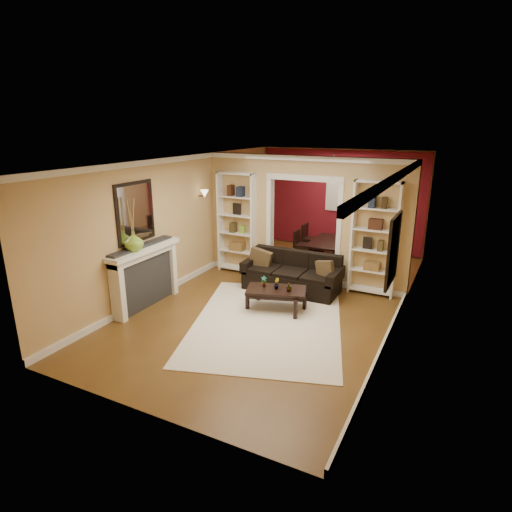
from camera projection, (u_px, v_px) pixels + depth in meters
The scene contains 30 objects.
floor at pixel (280, 298), 8.55m from camera, with size 8.00×8.00×0.00m, color brown.
ceiling at pixel (283, 160), 7.74m from camera, with size 8.00×8.00×0.00m, color white.
wall_back at pixel (341, 200), 11.56m from camera, with size 8.00×8.00×0.00m, color tan.
wall_front at pixel (138, 310), 4.73m from camera, with size 8.00×8.00×0.00m, color tan.
wall_left at pixel (185, 221), 9.11m from camera, with size 8.00×8.00×0.00m, color tan.
wall_right at pixel (405, 247), 7.18m from camera, with size 8.00×8.00×0.00m, color tan.
partition_wall at pixel (304, 220), 9.17m from camera, with size 4.50×0.15×2.70m, color tan.
red_back_panel at pixel (340, 201), 11.54m from camera, with size 4.44×0.04×2.64m, color maroon.
dining_window at pixel (340, 193), 11.44m from camera, with size 0.78×0.03×0.98m, color #8CA5CC.
area_rug at pixel (267, 322), 7.50m from camera, with size 2.51×3.51×0.01m, color white.
sofa at pixel (292, 273), 8.79m from camera, with size 2.01×0.87×0.79m, color black.
pillow_left at pixel (260, 258), 9.01m from camera, with size 0.46×0.13×0.46m, color brown.
pillow_right at pixel (325, 270), 8.42m from camera, with size 0.37×0.11×0.37m, color brown.
coffee_table at pixel (276, 299), 7.94m from camera, with size 1.08×0.59×0.41m, color black.
plant_left at pixel (264, 282), 7.96m from camera, with size 0.11×0.07×0.21m, color #336626.
plant_center at pixel (276, 284), 7.85m from camera, with size 0.11×0.09×0.21m, color #336626.
plant_right at pixel (289, 287), 7.75m from camera, with size 0.10×0.10×0.18m, color #336626.
bookshelf_left at pixel (237, 223), 9.75m from camera, with size 0.90×0.30×2.30m, color white.
bookshelf_right at pixel (374, 239), 8.42m from camera, with size 0.90×0.30×2.30m, color white.
fireplace at pixel (146, 277), 7.99m from camera, with size 0.32×1.70×1.16m, color white.
vase at pixel (134, 241), 7.55m from camera, with size 0.34×0.34×0.35m, color #7FAD37.
mirror at pixel (135, 212), 7.69m from camera, with size 0.03×0.95×1.10m, color silver.
wall_sconce at pixel (202, 195), 9.40m from camera, with size 0.18×0.18×0.22m, color #FFE0A5.
framed_art at pixel (393, 250), 6.28m from camera, with size 0.04×0.85×1.05m, color black.
dining_table at pixel (329, 251), 10.79m from camera, with size 0.82×1.46×0.51m, color black.
dining_chair_nw at pixel (305, 246), 10.73m from camera, with size 0.39×0.39×0.80m, color black.
dining_chair_ne at pixel (348, 252), 10.26m from camera, with size 0.38×0.38×0.76m, color black.
dining_chair_sw at pixel (313, 239), 11.23m from camera, with size 0.41×0.41×0.84m, color black.
dining_chair_se at pixel (354, 244), 10.76m from camera, with size 0.41×0.41×0.83m, color black.
chandelier at pixel (327, 181), 10.25m from camera, with size 0.50×0.50×0.30m, color #312716.
Camera 1 is at (3.12, -7.29, 3.33)m, focal length 30.00 mm.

